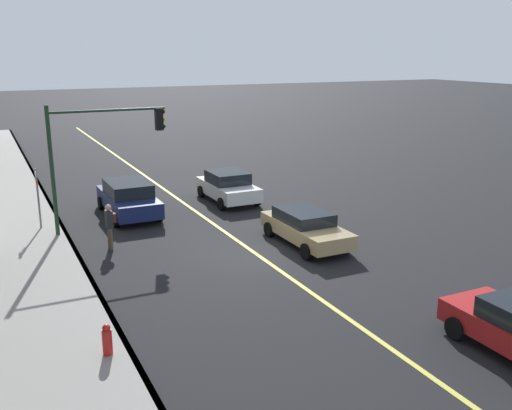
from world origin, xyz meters
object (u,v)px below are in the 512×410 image
(car_white, at_px, (228,186))
(car_navy, at_px, (128,198))
(pedestrian_with_backpack, at_px, (110,223))
(street_sign_post, at_px, (38,194))
(fire_hydrant, at_px, (107,342))
(traffic_light_mast, at_px, (100,144))
(car_tan, at_px, (305,226))

(car_white, xyz_separation_m, car_navy, (-0.32, 5.04, 0.05))
(pedestrian_with_backpack, height_order, street_sign_post, street_sign_post)
(street_sign_post, bearing_deg, fire_hydrant, -178.49)
(traffic_light_mast, bearing_deg, fire_hydrant, 168.64)
(car_tan, xyz_separation_m, car_navy, (6.99, 5.15, 0.11))
(car_navy, xyz_separation_m, street_sign_post, (-0.81, 3.88, 0.76))
(car_white, bearing_deg, car_tan, -179.14)
(car_navy, xyz_separation_m, traffic_light_mast, (-2.09, 1.50, 2.85))
(traffic_light_mast, height_order, fire_hydrant, traffic_light_mast)
(car_white, bearing_deg, street_sign_post, 97.18)
(pedestrian_with_backpack, bearing_deg, car_tan, -110.67)
(pedestrian_with_backpack, distance_m, traffic_light_mast, 3.50)
(car_tan, bearing_deg, pedestrian_with_backpack, 69.33)
(car_white, height_order, traffic_light_mast, traffic_light_mast)
(pedestrian_with_backpack, xyz_separation_m, street_sign_post, (3.58, 2.12, 0.54))
(street_sign_post, bearing_deg, traffic_light_mast, -118.31)
(fire_hydrant, bearing_deg, street_sign_post, 1.51)
(fire_hydrant, bearing_deg, car_navy, -16.07)
(pedestrian_with_backpack, bearing_deg, car_white, -55.33)
(street_sign_post, xyz_separation_m, fire_hydrant, (-11.61, -0.31, -1.10))
(car_white, bearing_deg, traffic_light_mast, 110.20)
(fire_hydrant, bearing_deg, car_white, -34.08)
(car_navy, distance_m, fire_hydrant, 12.92)
(pedestrian_with_backpack, height_order, traffic_light_mast, traffic_light_mast)
(car_navy, height_order, traffic_light_mast, traffic_light_mast)
(pedestrian_with_backpack, distance_m, fire_hydrant, 8.25)
(pedestrian_with_backpack, bearing_deg, street_sign_post, 30.64)
(pedestrian_with_backpack, bearing_deg, fire_hydrant, 167.26)
(traffic_light_mast, relative_size, fire_hydrant, 5.60)
(traffic_light_mast, distance_m, fire_hydrant, 11.01)
(car_white, bearing_deg, fire_hydrant, 145.92)
(traffic_light_mast, xyz_separation_m, street_sign_post, (1.28, 2.38, -2.10))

